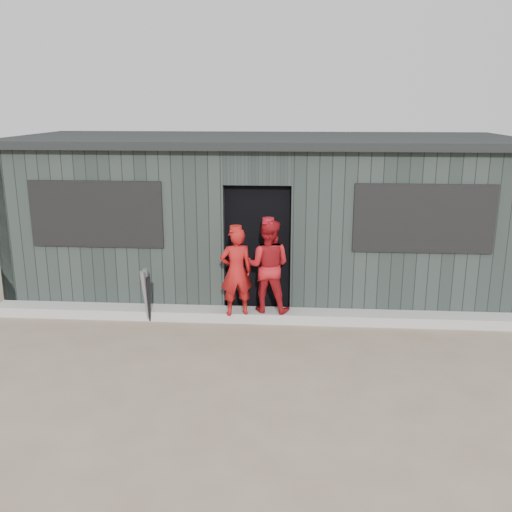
# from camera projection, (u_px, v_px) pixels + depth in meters

# --- Properties ---
(ground) EXTENTS (80.00, 80.00, 0.00)m
(ground) POSITION_uv_depth(u_px,v_px,m) (245.00, 375.00, 6.81)
(ground) COLOR #746150
(ground) RESTS_ON ground
(curb) EXTENTS (8.00, 0.36, 0.15)m
(curb) POSITION_uv_depth(u_px,v_px,m) (256.00, 315.00, 8.54)
(curb) COLOR #9E9E99
(curb) RESTS_ON ground
(bat_left) EXTENTS (0.08, 0.26, 0.83)m
(bat_left) POSITION_uv_depth(u_px,v_px,m) (145.00, 296.00, 8.33)
(bat_left) COLOR gray
(bat_left) RESTS_ON ground
(bat_mid) EXTENTS (0.08, 0.21, 0.82)m
(bat_mid) POSITION_uv_depth(u_px,v_px,m) (147.00, 294.00, 8.47)
(bat_mid) COLOR gray
(bat_mid) RESTS_ON ground
(bat_right) EXTENTS (0.12, 0.21, 0.73)m
(bat_right) POSITION_uv_depth(u_px,v_px,m) (149.00, 300.00, 8.36)
(bat_right) COLOR black
(bat_right) RESTS_ON ground
(player_red_left) EXTENTS (0.55, 0.44, 1.30)m
(player_red_left) POSITION_uv_depth(u_px,v_px,m) (236.00, 272.00, 8.22)
(player_red_left) COLOR #9E1313
(player_red_left) RESTS_ON curb
(player_red_right) EXTENTS (0.74, 0.61, 1.39)m
(player_red_right) POSITION_uv_depth(u_px,v_px,m) (268.00, 266.00, 8.36)
(player_red_right) COLOR #A6141B
(player_red_right) RESTS_ON curb
(player_grey_back) EXTENTS (0.75, 0.60, 1.33)m
(player_grey_back) POSITION_uv_depth(u_px,v_px,m) (281.00, 267.00, 8.95)
(player_grey_back) COLOR #AFAFAF
(player_grey_back) RESTS_ON ground
(dugout) EXTENTS (8.30, 3.30, 2.62)m
(dugout) POSITION_uv_depth(u_px,v_px,m) (263.00, 215.00, 9.85)
(dugout) COLOR black
(dugout) RESTS_ON ground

